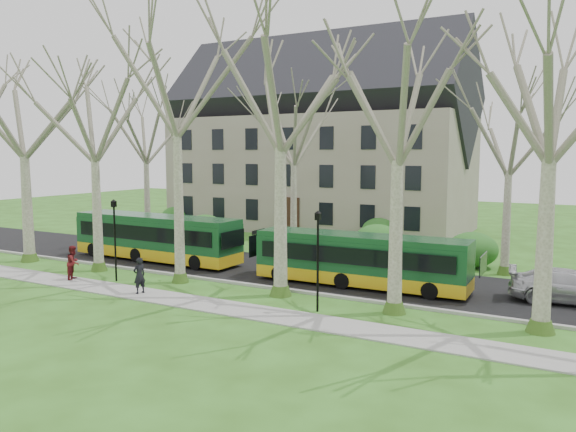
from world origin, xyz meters
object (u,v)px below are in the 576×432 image
object	(u,v)px
sedan	(570,287)
pedestrian_b	(74,262)
bus_lead	(156,237)
bus_follow	(360,259)
pedestrian_a	(139,275)

from	to	relation	value
sedan	pedestrian_b	size ratio (longest dim) A/B	2.86
bus_lead	bus_follow	bearing A→B (deg)	0.30
bus_lead	pedestrian_b	xyz separation A→B (m)	(-0.16, -6.28, -0.56)
bus_lead	sedan	xyz separation A→B (m)	(23.49, 1.28, -0.72)
bus_follow	sedan	size ratio (longest dim) A/B	2.10
sedan	bus_lead	bearing A→B (deg)	86.25
bus_lead	pedestrian_a	distance (m)	8.59
bus_lead	pedestrian_b	size ratio (longest dim) A/B	6.45
pedestrian_a	pedestrian_b	xyz separation A→B (m)	(-5.30, 0.57, 0.04)
bus_lead	pedestrian_a	size ratio (longest dim) A/B	6.71
sedan	pedestrian_b	world-z (taller)	pedestrian_b
bus_lead	sedan	size ratio (longest dim) A/B	2.26
sedan	pedestrian_b	bearing A→B (deg)	100.87
bus_follow	pedestrian_a	xyz separation A→B (m)	(-8.78, -6.62, -0.49)
bus_follow	sedan	bearing A→B (deg)	7.70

